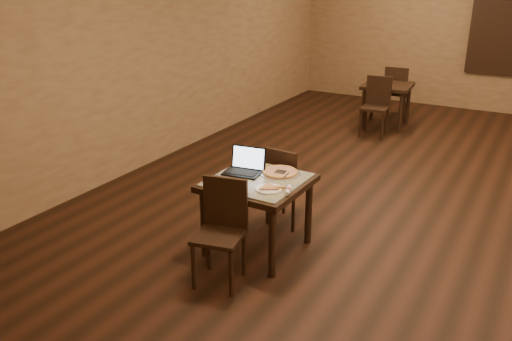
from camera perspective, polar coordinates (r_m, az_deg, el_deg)
The scene contains 17 objects.
ground at distance 6.89m, azimuth 18.83°, elevation -3.42°, with size 10.00×10.00×0.00m, color black.
wall_back at distance 11.37m, azimuth 24.99°, elevation 12.94°, with size 8.00×0.02×3.00m, color olive.
wall_front at distance 2.01m, azimuth -7.16°, elevation -16.35°, with size 8.00×0.02×3.00m, color olive.
wall_left at distance 8.09m, azimuth -9.17°, elevation 12.08°, with size 0.02×10.00×3.00m, color olive.
tiled_table at distance 5.27m, azimuth 0.16°, elevation -1.94°, with size 0.94×0.94×0.76m.
chair_main_near at distance 4.85m, azimuth -3.61°, elevation -5.71°, with size 0.49×0.49×0.95m.
chair_main_far at distance 5.84m, azimuth 3.07°, elevation -1.24°, with size 0.43×0.43×0.90m.
laptop at distance 5.39m, azimuth -1.13°, elevation 0.49°, with size 0.39×0.33×0.25m.
plate at distance 4.99m, azimuth 1.35°, elevation -1.95°, with size 0.25×0.25×0.01m, color white.
pizza_slice at distance 4.98m, azimuth 1.36°, elevation -1.79°, with size 0.21×0.21×0.02m, color beige, non-canonical shape.
pizza_pan at distance 5.38m, azimuth 2.53°, elevation -0.27°, with size 0.40×0.40×0.01m, color silver.
pizza_whole at distance 5.37m, azimuth 2.53°, elevation -0.13°, with size 0.35×0.35×0.02m.
spatula at distance 5.34m, azimuth 2.63°, elevation -0.14°, with size 0.11×0.25×0.01m, color silver.
napkin_roll at distance 4.94m, azimuth 3.42°, elevation -2.06°, with size 0.09×0.18×0.04m.
other_table_b at distance 9.83m, azimuth 13.64°, elevation 8.09°, with size 0.86×0.86×0.75m.
other_table_b_chair_near at distance 9.31m, azimuth 12.56°, elevation 7.01°, with size 0.45×0.45×0.97m.
other_table_b_chair_far at distance 10.37m, azimuth 14.55°, elevation 8.24°, with size 0.45×0.45×0.97m.
Camera 1 is at (0.99, -6.26, 2.71)m, focal length 38.00 mm.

